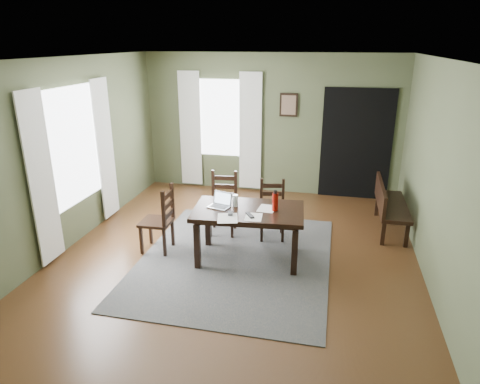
% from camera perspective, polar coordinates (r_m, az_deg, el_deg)
% --- Properties ---
extents(ground, '(5.00, 6.00, 0.01)m').
position_cam_1_polar(ground, '(6.09, -0.62, -8.98)').
color(ground, '#492C16').
extents(room_shell, '(5.02, 6.02, 2.71)m').
position_cam_1_polar(room_shell, '(5.46, -0.69, 7.91)').
color(room_shell, '#4D5638').
rests_on(room_shell, ground).
extents(rug, '(2.60, 3.20, 0.01)m').
position_cam_1_polar(rug, '(6.09, -0.62, -8.89)').
color(rug, '#404040').
rests_on(rug, ground).
extents(dining_table, '(1.55, 1.01, 0.74)m').
position_cam_1_polar(dining_table, '(5.81, 1.14, -3.16)').
color(dining_table, black).
rests_on(dining_table, rug).
extents(chair_end, '(0.44, 0.44, 0.98)m').
position_cam_1_polar(chair_end, '(6.23, -10.65, -3.70)').
color(chair_end, black).
rests_on(chair_end, rug).
extents(chair_back_left, '(0.46, 0.46, 0.97)m').
position_cam_1_polar(chair_back_left, '(6.74, -2.25, -1.57)').
color(chair_back_left, black).
rests_on(chair_back_left, rug).
extents(chair_back_right, '(0.46, 0.46, 0.90)m').
position_cam_1_polar(chair_back_right, '(6.59, 4.30, -2.44)').
color(chair_back_right, black).
rests_on(chair_back_right, rug).
extents(bench, '(0.44, 1.37, 0.78)m').
position_cam_1_polar(bench, '(7.21, 19.13, -1.35)').
color(bench, black).
rests_on(bench, ground).
extents(laptop, '(0.33, 0.29, 0.19)m').
position_cam_1_polar(laptop, '(5.87, -2.60, -1.47)').
color(laptop, '#B7B7BC').
rests_on(laptop, dining_table).
extents(computer_mouse, '(0.08, 0.11, 0.03)m').
position_cam_1_polar(computer_mouse, '(5.60, -1.29, -2.89)').
color(computer_mouse, '#3F3F42').
rests_on(computer_mouse, dining_table).
extents(tv_remote, '(0.15, 0.19, 0.02)m').
position_cam_1_polar(tv_remote, '(5.56, 1.33, -3.11)').
color(tv_remote, black).
rests_on(tv_remote, dining_table).
extents(drinking_glass, '(0.09, 0.09, 0.17)m').
position_cam_1_polar(drinking_glass, '(5.85, -0.63, -1.15)').
color(drinking_glass, silver).
rests_on(drinking_glass, dining_table).
extents(water_bottle, '(0.11, 0.11, 0.28)m').
position_cam_1_polar(water_bottle, '(5.71, 4.70, -1.26)').
color(water_bottle, '#A8160C').
rests_on(water_bottle, dining_table).
extents(paper_b, '(0.24, 0.30, 0.00)m').
position_cam_1_polar(paper_b, '(5.53, 1.81, -3.36)').
color(paper_b, white).
rests_on(paper_b, dining_table).
extents(paper_d, '(0.24, 0.31, 0.00)m').
position_cam_1_polar(paper_d, '(5.81, 3.59, -2.21)').
color(paper_d, white).
rests_on(paper_d, dining_table).
extents(paper_e, '(0.33, 0.38, 0.00)m').
position_cam_1_polar(paper_e, '(5.49, -1.68, -3.51)').
color(paper_e, white).
rests_on(paper_e, dining_table).
extents(window_left, '(0.01, 1.30, 1.70)m').
position_cam_1_polar(window_left, '(6.71, -21.36, 5.69)').
color(window_left, white).
rests_on(window_left, ground).
extents(window_back, '(1.00, 0.01, 1.50)m').
position_cam_1_polar(window_back, '(8.60, -2.67, 9.82)').
color(window_back, white).
rests_on(window_back, ground).
extents(curtain_left_near, '(0.03, 0.48, 2.30)m').
position_cam_1_polar(curtain_left_near, '(6.12, -24.98, 1.49)').
color(curtain_left_near, silver).
rests_on(curtain_left_near, ground).
extents(curtain_left_far, '(0.03, 0.48, 2.30)m').
position_cam_1_polar(curtain_left_far, '(7.43, -17.51, 5.39)').
color(curtain_left_far, silver).
rests_on(curtain_left_far, ground).
extents(curtain_back_left, '(0.44, 0.03, 2.30)m').
position_cam_1_polar(curtain_back_left, '(8.80, -6.64, 8.28)').
color(curtain_back_left, silver).
rests_on(curtain_back_left, ground).
extents(curtain_back_right, '(0.44, 0.03, 2.30)m').
position_cam_1_polar(curtain_back_right, '(8.48, 1.39, 7.97)').
color(curtain_back_right, silver).
rests_on(curtain_back_right, ground).
extents(framed_picture, '(0.34, 0.03, 0.44)m').
position_cam_1_polar(framed_picture, '(8.30, 6.51, 11.46)').
color(framed_picture, black).
rests_on(framed_picture, ground).
extents(doorway_back, '(1.30, 0.03, 2.10)m').
position_cam_1_polar(doorway_back, '(8.40, 15.22, 6.13)').
color(doorway_back, black).
rests_on(doorway_back, ground).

